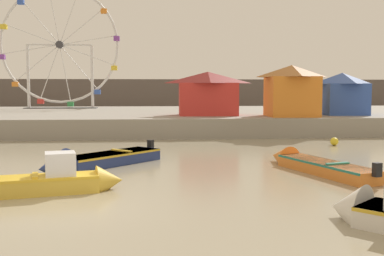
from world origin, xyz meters
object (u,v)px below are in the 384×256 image
(motorboat_mustard_yellow, at_px, (65,179))
(carnival_booth_blue_tent, at_px, (342,93))
(carnival_booth_orange_canopy, at_px, (291,90))
(motorboat_orange_hull, at_px, (310,164))
(ferris_wheel_white_frame, at_px, (60,47))
(mooring_buoy_orange, at_px, (334,141))
(motorboat_navy_blue, at_px, (91,161))
(carnival_booth_red_striped, at_px, (208,93))

(motorboat_mustard_yellow, xyz_separation_m, carnival_booth_blue_tent, (16.16, 18.40, 2.43))
(carnival_booth_orange_canopy, bearing_deg, motorboat_mustard_yellow, -122.67)
(motorboat_orange_hull, relative_size, carnival_booth_orange_canopy, 1.55)
(motorboat_mustard_yellow, bearing_deg, ferris_wheel_white_frame, 87.77)
(carnival_booth_blue_tent, distance_m, mooring_buoy_orange, 9.17)
(carnival_booth_orange_canopy, bearing_deg, carnival_booth_blue_tent, 26.78)
(ferris_wheel_white_frame, relative_size, carnival_booth_orange_canopy, 2.99)
(motorboat_navy_blue, xyz_separation_m, carnival_booth_red_striped, (6.23, 13.91, 2.57))
(motorboat_orange_hull, xyz_separation_m, carnival_booth_orange_canopy, (3.35, 13.46, 2.78))
(carnival_booth_orange_canopy, bearing_deg, ferris_wheel_white_frame, 143.50)
(carnival_booth_blue_tent, height_order, carnival_booth_red_striped, carnival_booth_red_striped)
(motorboat_navy_blue, relative_size, mooring_buoy_orange, 11.24)
(carnival_booth_blue_tent, bearing_deg, motorboat_navy_blue, -134.94)
(motorboat_orange_hull, bearing_deg, ferris_wheel_white_frame, 10.13)
(motorboat_mustard_yellow, relative_size, ferris_wheel_white_frame, 0.33)
(ferris_wheel_white_frame, xyz_separation_m, carnival_booth_orange_canopy, (18.04, -14.89, -4.06))
(carnival_booth_blue_tent, bearing_deg, carnival_booth_red_striped, -175.32)
(motorboat_orange_hull, distance_m, carnival_booth_red_striped, 15.52)
(motorboat_navy_blue, distance_m, motorboat_orange_hull, 8.41)
(motorboat_orange_hull, height_order, ferris_wheel_white_frame, ferris_wheel_white_frame)
(motorboat_navy_blue, distance_m, carnival_booth_blue_tent, 21.44)
(mooring_buoy_orange, bearing_deg, motorboat_orange_hull, -118.06)
(carnival_booth_red_striped, xyz_separation_m, mooring_buoy_orange, (6.01, -7.79, -2.61))
(ferris_wheel_white_frame, bearing_deg, carnival_booth_orange_canopy, -39.54)
(carnival_booth_orange_canopy, distance_m, carnival_booth_red_striped, 5.70)
(motorboat_orange_hull, xyz_separation_m, ferris_wheel_white_frame, (-14.69, 28.35, 6.84))
(carnival_booth_blue_tent, distance_m, carnival_booth_red_striped, 9.73)
(carnival_booth_blue_tent, relative_size, carnival_booth_orange_canopy, 1.05)
(motorboat_mustard_yellow, height_order, ferris_wheel_white_frame, ferris_wheel_white_frame)
(motorboat_orange_hull, relative_size, mooring_buoy_orange, 13.64)
(carnival_booth_red_striped, bearing_deg, motorboat_navy_blue, -112.33)
(carnival_booth_red_striped, distance_m, mooring_buoy_orange, 10.18)
(carnival_booth_blue_tent, relative_size, carnival_booth_red_striped, 0.91)
(motorboat_navy_blue, height_order, carnival_booth_blue_tent, carnival_booth_blue_tent)
(motorboat_navy_blue, bearing_deg, motorboat_mustard_yellow, 40.84)
(motorboat_mustard_yellow, distance_m, mooring_buoy_orange, 16.23)
(motorboat_navy_blue, bearing_deg, carnival_booth_red_striped, -160.62)
(motorboat_navy_blue, relative_size, motorboat_mustard_yellow, 1.28)
(motorboat_navy_blue, height_order, motorboat_orange_hull, motorboat_navy_blue)
(ferris_wheel_white_frame, bearing_deg, mooring_buoy_orange, -48.41)
(carnival_booth_blue_tent, xyz_separation_m, mooring_buoy_orange, (-3.72, -7.97, -2.59))
(motorboat_orange_hull, relative_size, carnival_booth_blue_tent, 1.47)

